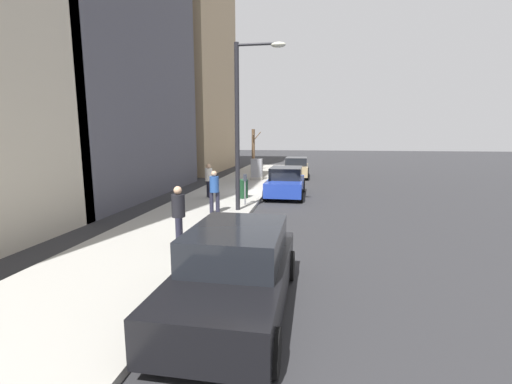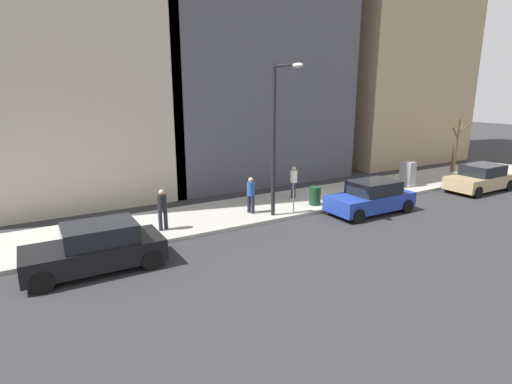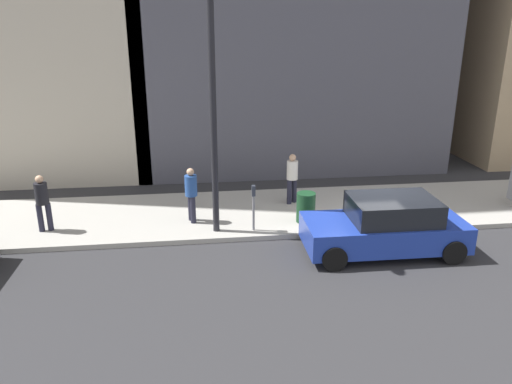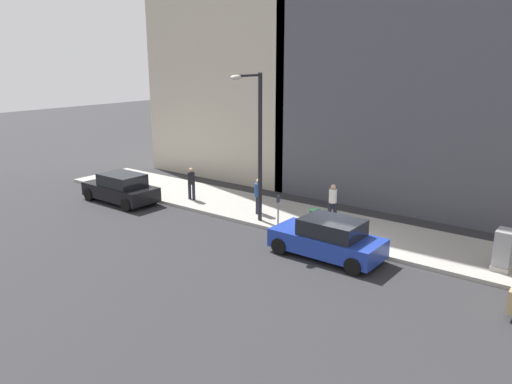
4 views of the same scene
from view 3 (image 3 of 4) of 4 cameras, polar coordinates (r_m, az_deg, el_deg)
ground_plane at (r=14.83m, az=12.84°, el=-4.83°), size 120.00×120.00×0.00m
sidewalk at (r=16.55m, az=10.57°, el=-1.83°), size 4.00×36.00×0.15m
parked_car_blue at (r=13.61m, az=14.63°, el=-3.83°), size 1.96×4.22×1.52m
parking_meter at (r=14.12m, az=-0.29°, el=-1.27°), size 0.14×0.10×1.35m
streetlamp at (r=13.12m, az=-4.92°, el=10.80°), size 1.97×0.32×6.50m
trash_bin at (r=14.93m, az=5.71°, el=-1.76°), size 0.56×0.56×0.90m
pedestrian_near_meter at (r=16.27m, az=4.16°, el=1.86°), size 0.36×0.36×1.66m
pedestrian_midblock at (r=14.83m, az=-7.42°, el=0.02°), size 0.39×0.36×1.66m
pedestrian_far_corner at (r=15.28m, az=-23.24°, el=-0.84°), size 0.36×0.39×1.66m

